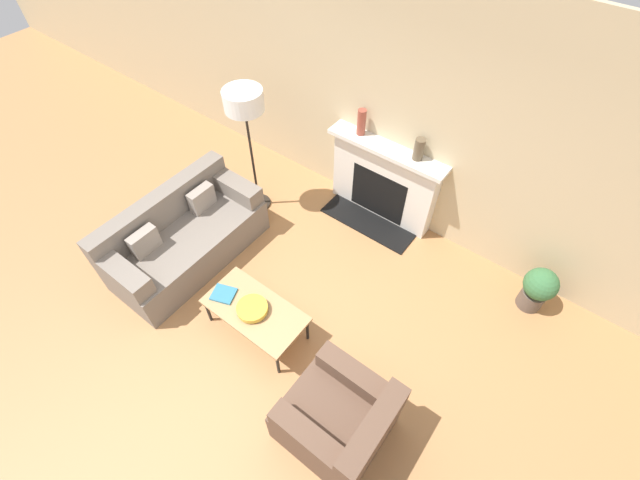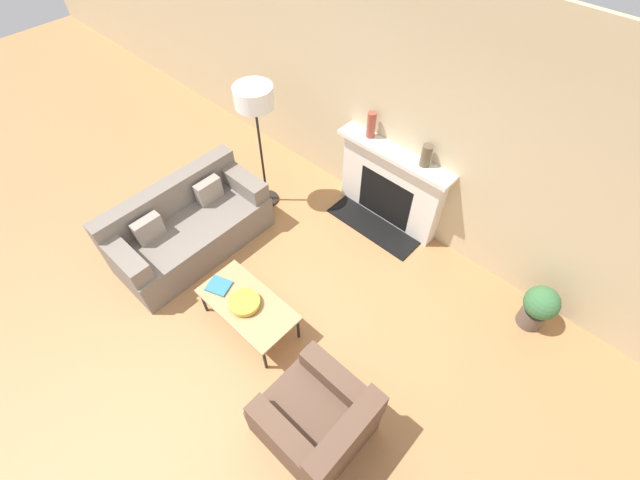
% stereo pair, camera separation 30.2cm
% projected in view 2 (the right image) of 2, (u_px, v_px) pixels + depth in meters
% --- Properties ---
extents(ground_plane, '(18.00, 18.00, 0.00)m').
position_uv_depth(ground_plane, '(239.00, 352.00, 4.41)').
color(ground_plane, '#A87547').
extents(wall_back, '(18.00, 0.06, 2.90)m').
position_uv_depth(wall_back, '(414.00, 119.00, 4.57)').
color(wall_back, '#C6B289').
rests_on(wall_back, ground_plane).
extents(fireplace, '(1.49, 0.59, 1.06)m').
position_uv_depth(fireplace, '(390.00, 187.00, 5.24)').
color(fireplace, silver).
rests_on(fireplace, ground_plane).
extents(couch, '(0.84, 1.84, 0.84)m').
position_uv_depth(couch, '(189.00, 227.00, 5.07)').
color(couch, slate).
rests_on(couch, ground_plane).
extents(armchair_near, '(0.87, 0.81, 0.79)m').
position_uv_depth(armchair_near, '(317.00, 421.00, 3.66)').
color(armchair_near, brown).
rests_on(armchair_near, ground_plane).
extents(coffee_table, '(1.05, 0.54, 0.40)m').
position_uv_depth(coffee_table, '(248.00, 305.00, 4.34)').
color(coffee_table, tan).
rests_on(coffee_table, ground_plane).
extents(bowl, '(0.31, 0.31, 0.07)m').
position_uv_depth(bowl, '(245.00, 302.00, 4.27)').
color(bowl, gold).
rests_on(bowl, coffee_table).
extents(book, '(0.29, 0.27, 0.02)m').
position_uv_depth(book, '(219.00, 286.00, 4.44)').
color(book, teal).
rests_on(book, coffee_table).
extents(floor_lamp, '(0.44, 0.44, 1.69)m').
position_uv_depth(floor_lamp, '(255.00, 105.00, 4.72)').
color(floor_lamp, black).
rests_on(floor_lamp, ground_plane).
extents(mantel_vase_left, '(0.10, 0.10, 0.32)m').
position_uv_depth(mantel_vase_left, '(371.00, 125.00, 4.88)').
color(mantel_vase_left, brown).
rests_on(mantel_vase_left, fireplace).
extents(mantel_vase_center_left, '(0.11, 0.11, 0.26)m').
position_uv_depth(mantel_vase_center_left, '(426.00, 156.00, 4.57)').
color(mantel_vase_center_left, brown).
rests_on(mantel_vase_center_left, fireplace).
extents(potted_plant, '(0.35, 0.35, 0.57)m').
position_uv_depth(potted_plant, '(539.00, 306.00, 4.39)').
color(potted_plant, brown).
rests_on(potted_plant, ground_plane).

